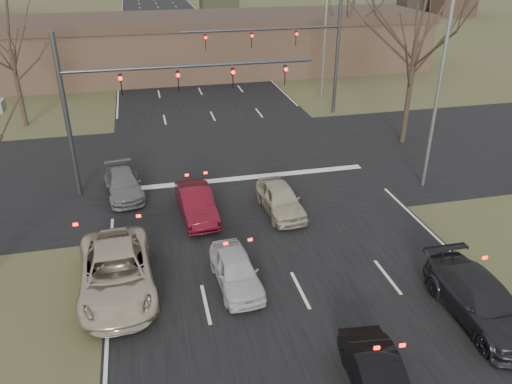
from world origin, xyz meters
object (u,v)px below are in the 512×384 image
(mast_arm_near, at_px, (135,93))
(mast_arm_far, at_px, (300,45))
(streetlight_right_far, at_px, (323,27))
(car_silver_ahead, at_px, (280,199))
(car_red_ahead, at_px, (196,204))
(car_white_sedan, at_px, (236,271))
(car_silver_suv, at_px, (116,273))
(building, at_px, (210,44))
(car_grey_ahead, at_px, (123,184))
(car_charcoal_sedan, at_px, (481,300))
(streetlight_right_near, at_px, (437,80))
(car_black_hatch, at_px, (378,378))

(mast_arm_near, bearing_deg, mast_arm_far, 41.22)
(streetlight_right_far, bearing_deg, car_silver_ahead, -114.98)
(mast_arm_near, relative_size, car_red_ahead, 2.95)
(car_white_sedan, bearing_deg, car_red_ahead, 94.55)
(car_white_sedan, xyz_separation_m, car_silver_ahead, (3.13, 5.04, 0.05))
(car_silver_suv, relative_size, car_silver_ahead, 1.42)
(mast_arm_far, height_order, car_red_ahead, mast_arm_far)
(building, relative_size, car_grey_ahead, 10.38)
(streetlight_right_far, xyz_separation_m, car_red_ahead, (-12.32, -17.60, -4.91))
(mast_arm_near, relative_size, streetlight_right_far, 1.21)
(building, xyz_separation_m, car_charcoal_sedan, (3.44, -37.79, -1.94))
(building, xyz_separation_m, car_grey_ahead, (-8.30, -25.50, -2.07))
(mast_arm_far, relative_size, car_red_ahead, 2.71)
(mast_arm_near, xyz_separation_m, streetlight_right_far, (14.55, 14.00, 0.51))
(building, bearing_deg, car_silver_suv, -104.26)
(mast_arm_far, bearing_deg, car_charcoal_sedan, -91.87)
(building, bearing_deg, car_white_sedan, -97.06)
(car_silver_suv, xyz_separation_m, car_red_ahead, (3.50, 4.85, -0.11))
(mast_arm_far, height_order, car_grey_ahead, mast_arm_far)
(building, distance_m, car_silver_ahead, 29.14)
(streetlight_right_near, height_order, car_red_ahead, streetlight_right_near)
(mast_arm_far, xyz_separation_m, car_charcoal_sedan, (-0.74, -22.79, -4.30))
(car_red_ahead, bearing_deg, car_white_sedan, -85.54)
(building, relative_size, car_charcoal_sedan, 8.53)
(streetlight_right_near, bearing_deg, car_black_hatch, -124.30)
(mast_arm_near, height_order, car_red_ahead, mast_arm_near)
(mast_arm_far, bearing_deg, car_black_hatch, -102.48)
(car_charcoal_sedan, relative_size, car_red_ahead, 1.21)
(mast_arm_far, bearing_deg, mast_arm_near, -138.78)
(mast_arm_near, distance_m, car_charcoal_sedan, 17.21)
(streetlight_right_near, height_order, car_white_sedan, streetlight_right_near)
(building, height_order, car_charcoal_sedan, building)
(streetlight_right_near, bearing_deg, car_white_sedan, -151.10)
(mast_arm_far, bearing_deg, car_silver_suv, -124.51)
(streetlight_right_near, distance_m, car_white_sedan, 13.55)
(car_silver_suv, bearing_deg, car_grey_ahead, 85.80)
(streetlight_right_near, bearing_deg, car_red_ahead, -177.11)
(car_white_sedan, bearing_deg, building, 79.43)
(building, relative_size, car_white_sedan, 11.51)
(car_charcoal_sedan, bearing_deg, car_silver_suv, 160.48)
(streetlight_right_far, height_order, car_silver_ahead, streetlight_right_far)
(car_silver_suv, relative_size, car_red_ahead, 1.38)
(building, distance_m, car_black_hatch, 40.04)
(building, height_order, car_red_ahead, building)
(streetlight_right_near, xyz_separation_m, car_white_sedan, (-11.04, -6.10, -4.96))
(mast_arm_far, bearing_deg, streetlight_right_near, -78.53)
(streetlight_right_near, relative_size, streetlight_right_far, 1.00)
(car_black_hatch, xyz_separation_m, car_charcoal_sedan, (4.78, 2.18, 0.11))
(car_black_hatch, bearing_deg, car_red_ahead, 113.42)
(mast_arm_near, relative_size, car_charcoal_sedan, 2.44)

